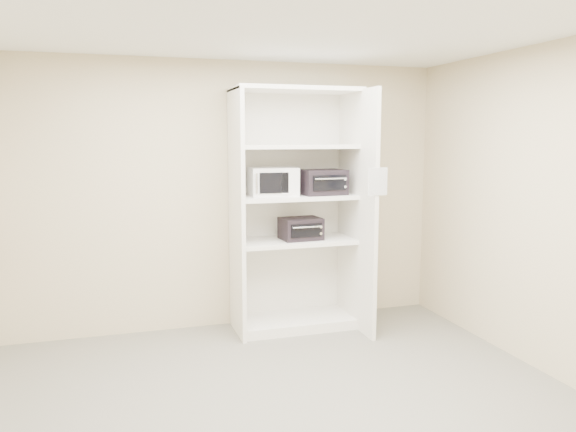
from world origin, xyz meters
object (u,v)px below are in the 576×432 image
object	(u,v)px
microwave	(273,181)
toaster_oven_upper	(322,182)
shelving_unit	(299,218)
toaster_oven_lower	(301,229)

from	to	relation	value
microwave	toaster_oven_upper	size ratio (longest dim) A/B	1.06
shelving_unit	toaster_oven_lower	bearing A→B (deg)	-82.43
shelving_unit	toaster_oven_upper	distance (m)	0.43
toaster_oven_upper	toaster_oven_lower	size ratio (longest dim) A/B	1.10
microwave	toaster_oven_lower	world-z (taller)	microwave
microwave	toaster_oven_lower	distance (m)	0.55
toaster_oven_upper	shelving_unit	bearing A→B (deg)	159.79
toaster_oven_upper	toaster_oven_lower	distance (m)	0.51
toaster_oven_lower	microwave	bearing A→B (deg)	166.33
shelving_unit	toaster_oven_lower	size ratio (longest dim) A/B	6.14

